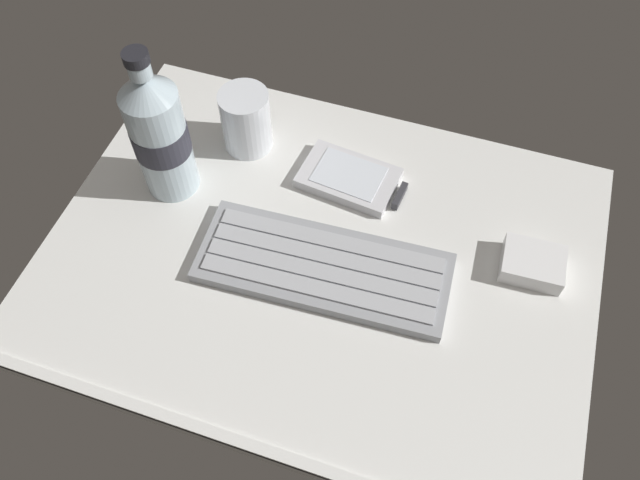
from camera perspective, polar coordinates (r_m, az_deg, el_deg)
ground_plane at (r=75.79cm, az=-0.06°, el=-1.79°), size 64.00×48.00×2.80cm
keyboard at (r=73.19cm, az=0.33°, el=-2.44°), size 29.51×12.41×1.70cm
handheld_device at (r=80.78cm, az=3.02°, el=5.47°), size 13.36×8.91×1.50cm
juice_cup at (r=83.25cm, az=-6.62°, el=10.43°), size 6.40×6.40×8.50cm
water_bottle at (r=76.72cm, az=-14.21°, el=9.22°), size 6.73×6.73×20.80cm
charger_block at (r=76.93cm, az=18.50°, el=-2.03°), size 7.22×5.87×2.40cm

